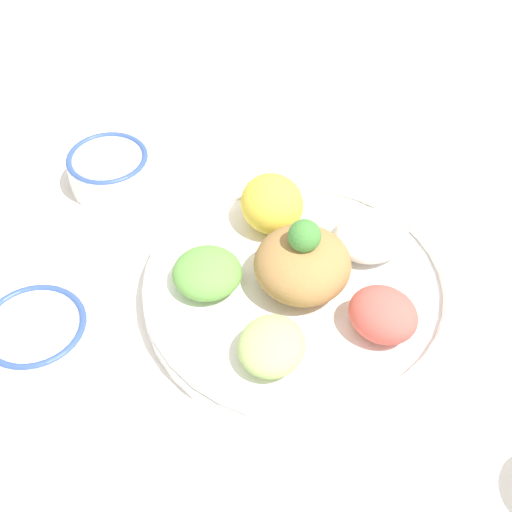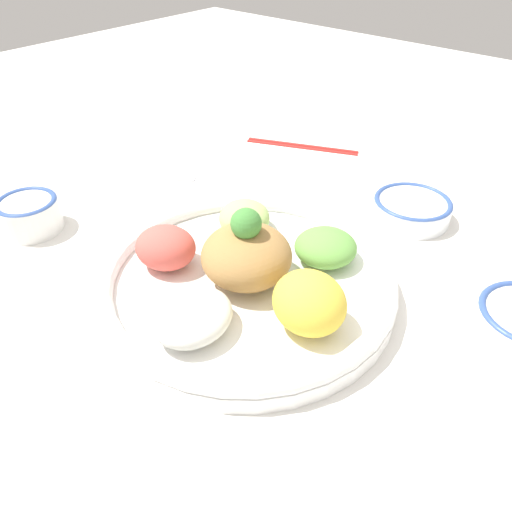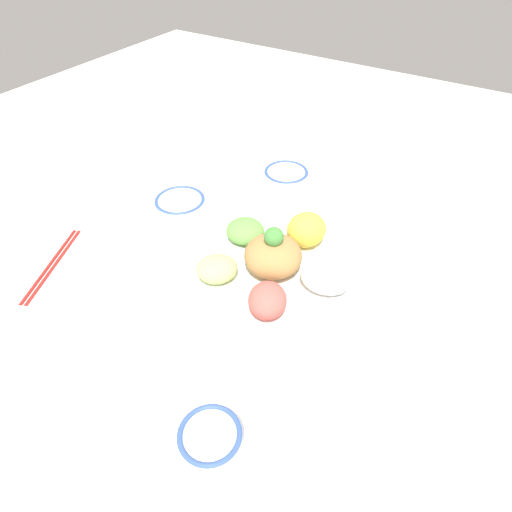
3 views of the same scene
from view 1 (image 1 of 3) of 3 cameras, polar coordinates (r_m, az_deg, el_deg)
name	(u,v)px [view 1 (image 1 of 3)]	position (r m, az deg, el deg)	size (l,w,h in m)	color
ground_plane	(318,321)	(0.77, 4.94, -5.20)	(2.40, 2.40, 0.00)	white
salad_platter	(300,280)	(0.77, 3.56, -1.90)	(0.34, 0.34, 0.11)	white
rice_bowl_blue	(36,332)	(0.77, -17.22, -5.83)	(0.11, 0.11, 0.03)	white
sauce_bowl_dark	(109,169)	(0.91, -11.66, 6.83)	(0.10, 0.10, 0.05)	white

